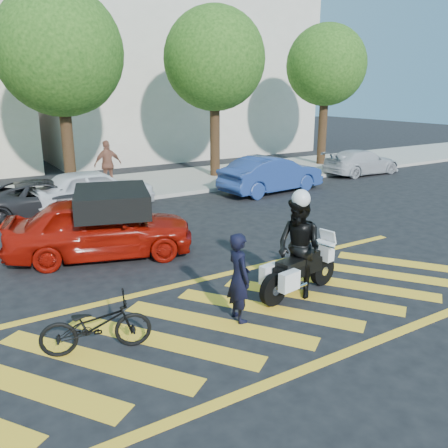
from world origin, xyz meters
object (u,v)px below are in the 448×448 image
officer_moto (299,248)px  officer_bike (239,277)px  red_convertible (101,227)px  parked_mid_left (48,198)px  parked_mid_right (94,189)px  parked_far_right (362,162)px  bicycle (96,325)px  police_motorcycle (298,271)px  parked_right (271,174)px

officer_moto → officer_bike: bearing=-90.0°
officer_moto → red_convertible: officer_moto is taller
officer_moto → parked_mid_left: 9.44m
parked_mid_left → parked_mid_right: (1.49, 0.00, 0.12)m
officer_moto → parked_mid_left: officer_moto is taller
parked_mid_left → parked_mid_right: parked_mid_right is taller
parked_far_right → red_convertible: bearing=108.8°
bicycle → parked_mid_left: size_ratio=0.40×
bicycle → police_motorcycle: size_ratio=0.80×
officer_bike → parked_mid_right: (0.22, 9.26, -0.11)m
police_motorcycle → red_convertible: size_ratio=0.48×
officer_moto → police_motorcycle: bearing=59.3°
officer_bike → police_motorcycle: size_ratio=0.76×
parked_right → parked_far_right: size_ratio=1.08×
officer_moto → red_convertible: size_ratio=0.45×
parked_right → parked_far_right: 6.20m
red_convertible → bicycle: bearing=178.4°
officer_bike → police_motorcycle: officer_bike is taller
parked_mid_left → parked_right: bearing=-91.6°
police_motorcycle → red_convertible: bearing=112.1°
police_motorcycle → parked_right: bearing=46.3°
officer_bike → red_convertible: (-1.04, 4.55, -0.06)m
red_convertible → parked_mid_right: size_ratio=1.07×
parked_right → parked_far_right: (6.13, 0.95, -0.14)m
parked_right → officer_moto: bearing=140.6°
police_motorcycle → officer_moto: bearing=149.3°
parked_mid_left → parked_far_right: (14.46, 0.00, -0.01)m
red_convertible → parked_far_right: bearing=-54.4°
police_motorcycle → bicycle: bearing=169.8°
red_convertible → parked_right: red_convertible is taller
bicycle → police_motorcycle: bearing=-75.5°
police_motorcycle → parked_mid_right: (-1.39, 9.00, 0.19)m
bicycle → officer_moto: (4.09, -0.04, 0.55)m
parked_right → police_motorcycle: bearing=140.7°
police_motorcycle → parked_mid_left: parked_mid_left is taller
red_convertible → parked_mid_left: (-0.23, 4.71, -0.16)m
police_motorcycle → parked_far_right: (11.58, 9.00, 0.07)m
officer_bike → parked_far_right: bearing=-48.1°
officer_bike → officer_moto: officer_moto is taller
parked_mid_right → parked_mid_left: bearing=84.8°
officer_moto → red_convertible: 5.03m
police_motorcycle → parked_mid_left: 9.44m
parked_mid_right → bicycle: bearing=157.9°
bicycle → police_motorcycle: (4.10, -0.04, 0.06)m
parked_mid_right → parked_right: size_ratio=0.95×
red_convertible → parked_right: bearing=-47.8°
red_convertible → parked_far_right: 14.99m
parked_far_right → bicycle: bearing=120.2°
officer_moto → parked_far_right: bearing=118.2°
parked_mid_left → parked_right: 8.38m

